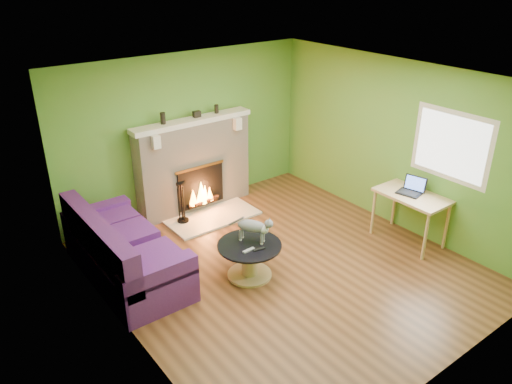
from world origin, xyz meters
The scene contains 22 objects.
floor centered at (0.00, 0.00, 0.00)m, with size 5.00×5.00×0.00m, color #552F18.
ceiling centered at (0.00, 0.00, 2.60)m, with size 5.00×5.00×0.00m, color white.
wall_back centered at (0.00, 2.50, 1.30)m, with size 5.00×5.00×0.00m, color #5E8F2F.
wall_front centered at (0.00, -2.50, 1.30)m, with size 5.00×5.00×0.00m, color #5E8F2F.
wall_left centered at (-2.25, 0.00, 1.30)m, with size 5.00×5.00×0.00m, color #5E8F2F.
wall_right centered at (2.25, 0.00, 1.30)m, with size 5.00×5.00×0.00m, color #5E8F2F.
window_frame centered at (2.24, -0.90, 1.55)m, with size 1.20×1.20×0.00m, color silver.
window_pane centered at (2.23, -0.90, 1.55)m, with size 1.06×1.06×0.00m, color white.
fireplace centered at (0.00, 2.32, 0.77)m, with size 2.10×0.46×1.58m.
hearth centered at (0.00, 1.80, 0.01)m, with size 1.50×0.75×0.03m, color beige.
mantel centered at (0.00, 2.30, 1.54)m, with size 2.10×0.28×0.08m, color silver.
sofa centered at (-1.86, 1.11, 0.37)m, with size 0.96×2.14×0.96m.
coffee_table centered at (-0.50, 0.11, 0.28)m, with size 0.86×0.86×0.48m.
desk centered at (1.95, -0.60, 0.68)m, with size 0.61×1.05×0.77m.
cat centered at (-0.42, 0.16, 0.67)m, with size 0.22×0.59×0.37m, color slate, non-canonical shape.
remote_silver centered at (-0.60, -0.01, 0.49)m, with size 0.17×0.04×0.02m, color gray.
remote_black centered at (-0.48, -0.07, 0.49)m, with size 0.16×0.04×0.02m, color black.
laptop centered at (1.93, -0.55, 0.90)m, with size 0.29×0.33×0.25m, color black, non-canonical shape.
fire_tools centered at (-0.47, 1.95, 0.38)m, with size 0.19×0.19×0.70m, color black, non-canonical shape.
mantel_vase_left centered at (-0.50, 2.33, 1.67)m, with size 0.08×0.08×0.18m, color black.
mantel_vase_right centered at (0.48, 2.33, 1.65)m, with size 0.07×0.07×0.14m, color black.
mantel_box centered at (0.10, 2.33, 1.63)m, with size 0.12×0.08×0.10m, color black.
Camera 1 is at (-3.84, -4.43, 3.90)m, focal length 35.00 mm.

